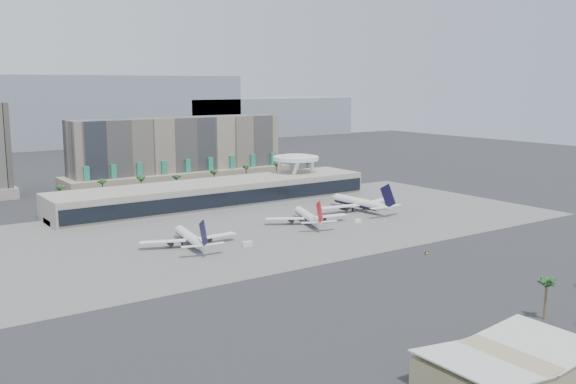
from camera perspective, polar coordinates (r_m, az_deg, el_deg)
ground at (r=245.23m, az=5.94°, el=-5.06°), size 900.00×900.00×0.00m
apron_pad at (r=287.96m, az=-1.20°, el=-2.80°), size 260.00×130.00×0.06m
mountain_ridge at (r=675.67m, az=-19.05°, el=6.37°), size 680.00×60.00×70.00m
hotel at (r=393.23m, az=-9.64°, el=2.89°), size 140.00×30.00×42.00m
terminal at (r=333.02m, az=-6.42°, el=-0.02°), size 170.00×32.50×14.50m
saucer_structure at (r=365.25m, az=0.71°, el=2.78°), size 26.00×26.00×21.89m
palm_row at (r=366.46m, az=-8.08°, el=1.45°), size 157.80×2.80×13.10m
hangar_left at (r=146.90m, az=19.00°, el=-14.49°), size 36.65×22.60×7.55m
airliner_left at (r=249.99m, az=-8.69°, el=-4.02°), size 38.19×39.60×13.74m
airliner_centre at (r=286.48m, az=1.78°, el=-2.17°), size 36.65×37.89×13.59m
airliner_right at (r=317.54m, az=6.38°, el=-0.95°), size 44.98×46.31×15.98m
service_vehicle_a at (r=248.17m, az=-3.66°, el=-4.62°), size 4.28×2.60×1.96m
service_vehicle_b at (r=290.71m, az=6.17°, el=-2.58°), size 3.29×2.08×1.61m
taxiway_sign at (r=241.94m, az=12.23°, el=-5.33°), size 2.05×0.57×0.92m
near_palm_a at (r=184.22m, az=21.98°, el=-7.84°), size 6.00×6.00×11.68m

